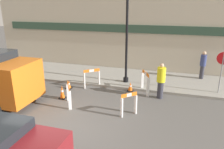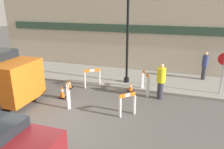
{
  "view_description": "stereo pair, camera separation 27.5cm",
  "coord_description": "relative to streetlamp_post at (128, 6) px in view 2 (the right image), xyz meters",
  "views": [
    {
      "loc": [
        3.78,
        -5.95,
        4.37
      ],
      "look_at": [
        0.87,
        3.86,
        1.0
      ],
      "focal_mm": 35.0,
      "sensor_mm": 36.0,
      "label": 1
    },
    {
      "loc": [
        4.04,
        -5.87,
        4.37
      ],
      "look_at": [
        0.87,
        3.86,
        1.0
      ],
      "focal_mm": 35.0,
      "sensor_mm": 36.0,
      "label": 2
    }
  ],
  "objects": [
    {
      "name": "traffic_cone_0",
      "position": [
        -2.46,
        -2.8,
        -3.9
      ],
      "size": [
        0.3,
        0.3,
        0.67
      ],
      "color": "black",
      "rests_on": "ground_plane"
    },
    {
      "name": "barricade_2",
      "position": [
        -1.64,
        -1.04,
        -3.66
      ],
      "size": [
        0.77,
        0.66,
        1.02
      ],
      "rotation": [
        0.0,
        0.0,
        10.1
      ],
      "color": "white",
      "rests_on": "ground_plane"
    },
    {
      "name": "barricade_0",
      "position": [
        0.94,
        -3.51,
        -3.71
      ],
      "size": [
        0.61,
        0.59,
        0.97
      ],
      "rotation": [
        0.0,
        0.0,
        7.04
      ],
      "color": "white",
      "rests_on": "ground_plane"
    },
    {
      "name": "stop_sign",
      "position": [
        4.76,
        -0.22,
        -2.72
      ],
      "size": [
        0.6,
        0.12,
        2.05
      ],
      "rotation": [
        0.0,
        0.0,
        2.98
      ],
      "color": "gray",
      "rests_on": "sidewalk_slab"
    },
    {
      "name": "storefront_facade",
      "position": [
        -1.23,
        2.64,
        -1.47
      ],
      "size": [
        18.0,
        0.22,
        5.5
      ],
      "color": "#BCB29E",
      "rests_on": "ground_plane"
    },
    {
      "name": "person_pedestrian",
      "position": [
        4.14,
        1.8,
        -3.22
      ],
      "size": [
        0.35,
        0.35,
        1.63
      ],
      "rotation": [
        0.0,
        0.0,
        3.08
      ],
      "color": "#33333D",
      "rests_on": "sidewalk_slab"
    },
    {
      "name": "traffic_cone_1",
      "position": [
        0.47,
        -0.99,
        -3.98
      ],
      "size": [
        0.3,
        0.3,
        0.5
      ],
      "color": "black",
      "rests_on": "ground_plane"
    },
    {
      "name": "ground_plane",
      "position": [
        -1.23,
        -5.39,
        -4.22
      ],
      "size": [
        60.0,
        60.0,
        0.0
      ],
      "primitive_type": "plane",
      "color": "#565451"
    },
    {
      "name": "barricade_3",
      "position": [
        -1.82,
        -3.35,
        -3.67
      ],
      "size": [
        0.62,
        0.89,
        1.0
      ],
      "rotation": [
        0.0,
        0.0,
        11.55
      ],
      "color": "white",
      "rests_on": "ground_plane"
    },
    {
      "name": "traffic_cone_2",
      "position": [
        -2.75,
        -1.56,
        -4.0
      ],
      "size": [
        0.3,
        0.3,
        0.46
      ],
      "color": "black",
      "rests_on": "ground_plane"
    },
    {
      "name": "streetlamp_post",
      "position": [
        0.0,
        0.0,
        0.0
      ],
      "size": [
        0.44,
        0.44,
        6.49
      ],
      "color": "black",
      "rests_on": "sidewalk_slab"
    },
    {
      "name": "barricade_1",
      "position": [
        1.23,
        -1.04,
        -3.61
      ],
      "size": [
        0.54,
        0.87,
        1.13
      ],
      "rotation": [
        0.0,
        0.0,
        8.34
      ],
      "color": "white",
      "rests_on": "ground_plane"
    },
    {
      "name": "sidewalk_slab",
      "position": [
        -1.23,
        0.84,
        -4.16
      ],
      "size": [
        18.0,
        3.46,
        0.13
      ],
      "color": "gray",
      "rests_on": "ground_plane"
    },
    {
      "name": "person_worker",
      "position": [
        2.01,
        -1.42,
        -3.3
      ],
      "size": [
        0.48,
        0.48,
        1.72
      ],
      "rotation": [
        0.0,
        0.0,
        -2.89
      ],
      "color": "#33333D",
      "rests_on": "ground_plane"
    }
  ]
}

